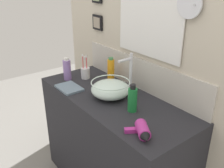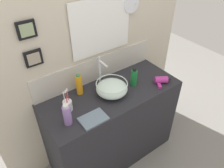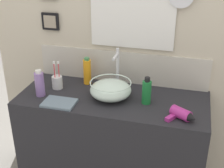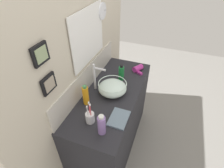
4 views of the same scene
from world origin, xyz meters
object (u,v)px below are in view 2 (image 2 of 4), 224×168
object	(u,v)px
glass_bowl_sink	(112,88)
hair_drier	(163,80)
soap_dispenser	(79,84)
spray_bottle	(67,115)
hand_towel	(93,119)
toothbrush_cup	(68,105)
shampoo_bottle	(134,77)
faucet	(100,69)

from	to	relation	value
glass_bowl_sink	hair_drier	distance (m)	0.50
soap_dispenser	spray_bottle	xyz separation A→B (m)	(-0.25, -0.26, -0.01)
spray_bottle	soap_dispenser	bearing A→B (deg)	46.65
glass_bowl_sink	hand_towel	world-z (taller)	glass_bowl_sink
spray_bottle	toothbrush_cup	bearing A→B (deg)	63.66
shampoo_bottle	hand_towel	world-z (taller)	shampoo_bottle
soap_dispenser	spray_bottle	bearing A→B (deg)	-133.35
glass_bowl_sink	hand_towel	size ratio (longest dim) A/B	1.32
faucet	shampoo_bottle	size ratio (longest dim) A/B	1.57
faucet	hand_towel	bearing A→B (deg)	-131.10
glass_bowl_sink	toothbrush_cup	distance (m)	0.41
hair_drier	toothbrush_cup	bearing A→B (deg)	167.73
soap_dispenser	shampoo_bottle	world-z (taller)	soap_dispenser
hair_drier	spray_bottle	size ratio (longest dim) A/B	1.02
faucet	toothbrush_cup	xyz separation A→B (m)	(-0.40, -0.13, -0.12)
faucet	hair_drier	size ratio (longest dim) A/B	1.52
hair_drier	toothbrush_cup	distance (m)	0.91
hair_drier	hand_towel	distance (m)	0.78
faucet	toothbrush_cup	world-z (taller)	faucet
shampoo_bottle	hand_towel	xyz separation A→B (m)	(-0.54, -0.16, -0.07)
spray_bottle	hand_towel	xyz separation A→B (m)	(0.17, -0.08, -0.08)
glass_bowl_sink	shampoo_bottle	size ratio (longest dim) A/B	1.50
faucet	shampoo_bottle	distance (m)	0.31
spray_bottle	shampoo_bottle	world-z (taller)	spray_bottle
toothbrush_cup	hand_towel	bearing A→B (deg)	-63.49
toothbrush_cup	glass_bowl_sink	bearing A→B (deg)	-6.08
shampoo_bottle	spray_bottle	bearing A→B (deg)	-173.69
hair_drier	toothbrush_cup	xyz separation A→B (m)	(-0.88, 0.19, 0.02)
faucet	hair_drier	world-z (taller)	faucet
glass_bowl_sink	soap_dispenser	size ratio (longest dim) A/B	1.37
hair_drier	soap_dispenser	world-z (taller)	soap_dispenser
glass_bowl_sink	faucet	bearing A→B (deg)	90.00
glass_bowl_sink	soap_dispenser	world-z (taller)	soap_dispenser
toothbrush_cup	hair_drier	bearing A→B (deg)	-12.27
soap_dispenser	shampoo_bottle	distance (m)	0.50
soap_dispenser	hand_towel	xyz separation A→B (m)	(-0.08, -0.34, -0.09)
soap_dispenser	toothbrush_cup	bearing A→B (deg)	-144.54
faucet	hair_drier	bearing A→B (deg)	-33.85
shampoo_bottle	hand_towel	bearing A→B (deg)	-163.59
toothbrush_cup	spray_bottle	distance (m)	0.15
toothbrush_cup	soap_dispenser	size ratio (longest dim) A/B	1.04
hair_drier	hand_towel	size ratio (longest dim) A/B	0.91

